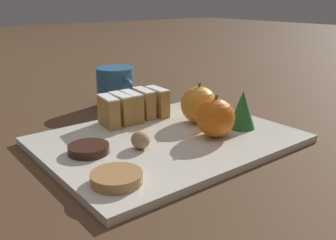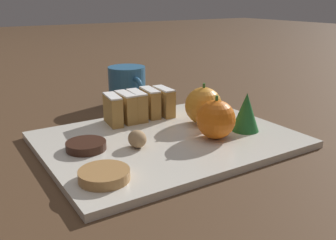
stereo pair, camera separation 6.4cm
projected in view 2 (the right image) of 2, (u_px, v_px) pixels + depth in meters
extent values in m
plane|color=#513823|center=(168.00, 143.00, 0.65)|extent=(6.00, 6.00, 0.00)
cube|color=silver|center=(168.00, 140.00, 0.65)|extent=(0.32, 0.42, 0.01)
cube|color=#B28442|center=(113.00, 111.00, 0.70)|extent=(0.06, 0.03, 0.05)
cube|color=white|center=(112.00, 96.00, 0.69)|extent=(0.06, 0.03, 0.00)
cube|color=#B28442|center=(126.00, 108.00, 0.72)|extent=(0.06, 0.02, 0.05)
cube|color=white|center=(125.00, 94.00, 0.71)|extent=(0.06, 0.02, 0.00)
cube|color=#B28442|center=(139.00, 106.00, 0.73)|extent=(0.06, 0.03, 0.05)
cube|color=white|center=(138.00, 92.00, 0.72)|extent=(0.06, 0.03, 0.00)
cube|color=#B28442|center=(150.00, 103.00, 0.75)|extent=(0.06, 0.03, 0.05)
cube|color=white|center=(150.00, 90.00, 0.74)|extent=(0.06, 0.03, 0.00)
cube|color=#B28442|center=(164.00, 102.00, 0.76)|extent=(0.06, 0.02, 0.05)
cube|color=white|center=(164.00, 89.00, 0.75)|extent=(0.06, 0.02, 0.00)
sphere|color=orange|center=(216.00, 119.00, 0.63)|extent=(0.07, 0.07, 0.07)
cylinder|color=#38702D|center=(217.00, 99.00, 0.62)|extent=(0.01, 0.01, 0.01)
sphere|color=orange|center=(203.00, 106.00, 0.70)|extent=(0.07, 0.07, 0.07)
cylinder|color=#38702D|center=(204.00, 86.00, 0.69)|extent=(0.00, 0.01, 0.01)
ellipsoid|color=tan|center=(137.00, 139.00, 0.60)|extent=(0.03, 0.03, 0.03)
cylinder|color=#381E14|center=(86.00, 146.00, 0.59)|extent=(0.06, 0.06, 0.01)
cylinder|color=#B27F47|center=(104.00, 175.00, 0.49)|extent=(0.07, 0.07, 0.01)
cone|color=#23662D|center=(246.00, 112.00, 0.67)|extent=(0.05, 0.05, 0.07)
cylinder|color=#2D6693|center=(127.00, 86.00, 0.87)|extent=(0.09, 0.09, 0.09)
torus|color=#2D6693|center=(137.00, 88.00, 0.83)|extent=(0.05, 0.01, 0.05)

